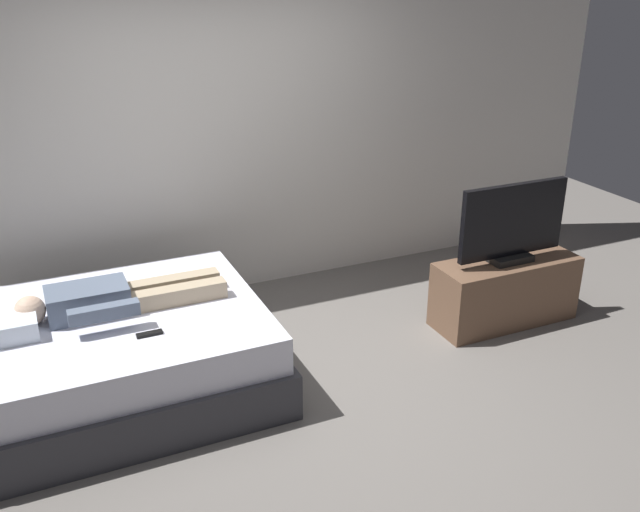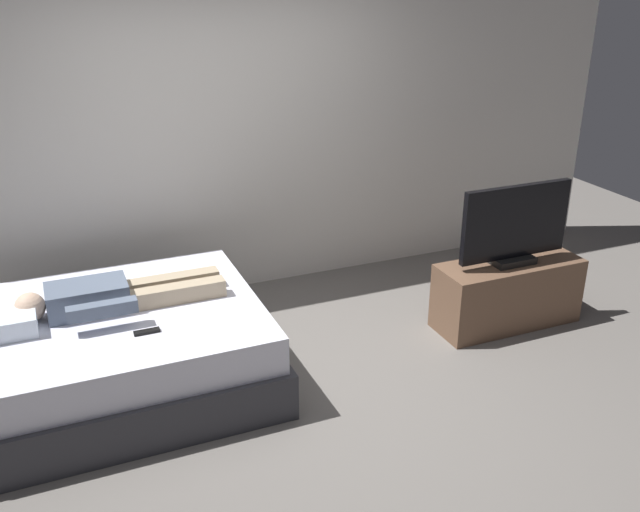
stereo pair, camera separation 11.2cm
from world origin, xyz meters
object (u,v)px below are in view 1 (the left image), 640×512
Objects in this scene: remote at (149,334)px; bed at (114,355)px; tv_stand at (505,291)px; person at (110,299)px; tv at (512,224)px.

bed is at bearing 117.62° from remote.
tv_stand is at bearing -4.90° from bed.
remote is at bearing -177.82° from tv_stand.
bed is at bearing -115.41° from person.
tv reaches higher than bed.
tv_stand is at bearing 0.00° from tv.
remote is 2.67m from tv.
remote is at bearing -177.82° from tv.
tv is (2.65, 0.10, 0.24)m from remote.
person is 2.83m from tv.
person is at bearing 64.59° from bed.
remote is at bearing -62.38° from bed.
bed is 2.89m from tv.
person is 1.15× the size of tv_stand.
remote is 2.67m from tv_stand.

